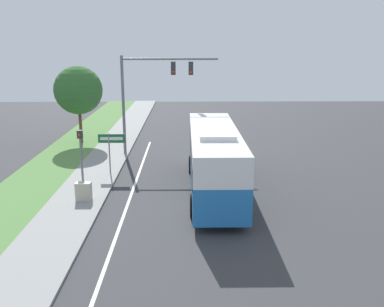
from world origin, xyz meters
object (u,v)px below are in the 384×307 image
Objects in this scene: bus at (214,156)px; street_sign at (111,145)px; signal_gantry at (151,85)px; pedestrian_signal at (81,149)px; utility_cabinet at (84,191)px.

bus reaches higher than street_sign.
signal_gantry reaches higher than pedestrian_signal.
street_sign is (-2.10, -4.84, -3.09)m from signal_gantry.
street_sign is at bearing 152.77° from bus.
pedestrian_signal reaches higher than street_sign.
utility_cabinet is at bearing -97.78° from street_sign.
bus is at bearing 13.22° from utility_cabinet.
signal_gantry is 2.17× the size of pedestrian_signal.
signal_gantry is at bearing 64.70° from pedestrian_signal.
pedestrian_signal is (-7.23, 0.86, 0.20)m from bus.
signal_gantry is at bearing 73.94° from utility_cabinet.
signal_gantry reaches higher than street_sign.
signal_gantry is 7.60× the size of utility_cabinet.
bus is 1.60× the size of signal_gantry.
pedestrian_signal is at bearing -115.30° from signal_gantry.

